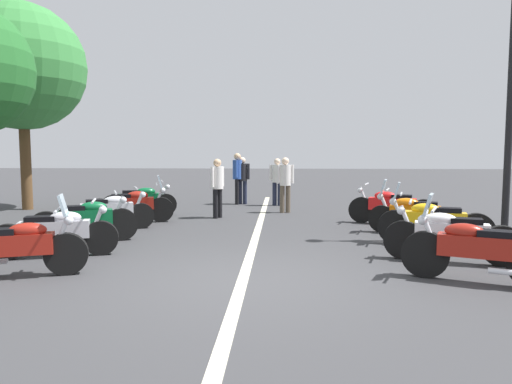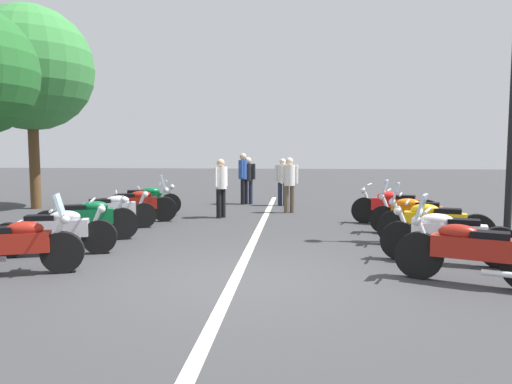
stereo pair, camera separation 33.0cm
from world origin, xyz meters
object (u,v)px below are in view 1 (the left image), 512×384
Objects in this scene: motorcycle_left_row_3 at (108,211)px; motorcycle_left_row_4 at (132,205)px; motorcycle_left_row_1 at (56,232)px; motorcycle_right_row_2 at (433,222)px; bystander_0 at (217,184)px; bystander_2 at (277,178)px; motorcycle_right_row_4 at (391,206)px; bystander_3 at (242,177)px; roadside_tree_2 at (22,67)px; motorcycle_right_row_0 at (475,249)px; motorcycle_right_row_1 at (450,235)px; motorcycle_right_row_3 at (413,213)px; bystander_4 at (237,174)px; motorcycle_left_row_0 at (17,246)px; bystander_1 at (285,181)px; motorcycle_left_row_5 at (140,200)px; motorcycle_left_row_2 at (85,220)px.

motorcycle_left_row_3 is 1.11m from motorcycle_left_row_4.
motorcycle_left_row_1 is 6.93m from motorcycle_right_row_2.
bystander_2 is (2.96, -1.59, -0.03)m from bystander_0.
bystander_3 is at bearing -27.40° from motorcycle_right_row_4.
motorcycle_right_row_4 is at bearing 13.73° from motorcycle_left_row_1.
motorcycle_left_row_4 is 5.39m from bystander_2.
bystander_0 is 7.22m from roadside_tree_2.
bystander_0 is at bearing -30.93° from motorcycle_right_row_0.
motorcycle_right_row_2 reaches higher than motorcycle_left_row_3.
motorcycle_right_row_1 is 6.63m from bystander_0.
motorcycle_right_row_3 is (3.83, -0.20, -0.02)m from motorcycle_right_row_0.
bystander_4 reaches higher than motorcycle_right_row_4.
motorcycle_left_row_0 is 7.79m from motorcycle_right_row_3.
motorcycle_left_row_1 is 1.06× the size of motorcycle_right_row_0.
motorcycle_left_row_0 is at bearing -43.64° from bystander_1.
bystander_2 reaches higher than motorcycle_right_row_0.
motorcycle_right_row_3 is 1.22× the size of bystander_3.
bystander_1 is 0.94× the size of bystander_4.
motorcycle_left_row_0 is at bearing 36.89° from motorcycle_right_row_2.
bystander_0 is at bearing 52.30° from motorcycle_left_row_0.
motorcycle_left_row_5 is 1.25× the size of bystander_3.
motorcycle_left_row_0 is 0.94× the size of motorcycle_left_row_1.
motorcycle_left_row_3 is 7.31m from motorcycle_right_row_1.
motorcycle_right_row_4 is (1.24, -6.73, 0.02)m from motorcycle_left_row_3.
bystander_2 is at bearing 31.49° from motorcycle_left_row_4.
motorcycle_right_row_2 is at bearing -141.94° from bystander_2.
motorcycle_right_row_4 is 4.58m from bystander_0.
motorcycle_left_row_5 is 1.24× the size of bystander_0.
bystander_4 is at bearing -74.69° from roadside_tree_2.
motorcycle_right_row_0 is 0.93× the size of motorcycle_right_row_2.
motorcycle_right_row_3 is 1.20× the size of bystander_1.
motorcycle_right_row_3 is 1.12× the size of bystander_4.
bystander_4 is (2.08, 1.61, 0.07)m from bystander_1.
motorcycle_right_row_2 reaches higher than motorcycle_right_row_1.
motorcycle_left_row_3 is at bearing 28.78° from motorcycle_right_row_4.
motorcycle_left_row_4 is 1.00× the size of motorcycle_right_row_1.
bystander_0 is (4.83, -2.14, 0.49)m from motorcycle_left_row_1.
roadside_tree_2 reaches higher than motorcycle_left_row_0.
bystander_4 reaches higher than motorcycle_right_row_2.
bystander_1 is (7.22, 2.59, 0.48)m from motorcycle_right_row_0.
motorcycle_left_row_5 is 0.95× the size of motorcycle_right_row_2.
motorcycle_right_row_4 reaches higher than motorcycle_left_row_1.
motorcycle_left_row_5 is 2.31m from bystander_0.
bystander_0 reaches higher than bystander_2.
roadside_tree_2 is (3.71, 10.82, 3.90)m from motorcycle_right_row_3.
bystander_2 reaches higher than motorcycle_left_row_1.
motorcycle_left_row_0 is 0.31× the size of roadside_tree_2.
motorcycle_left_row_3 is 5.27m from bystander_1.
motorcycle_left_row_5 is 1.02× the size of motorcycle_right_row_3.
motorcycle_right_row_0 is at bearing -43.23° from motorcycle_left_row_2.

